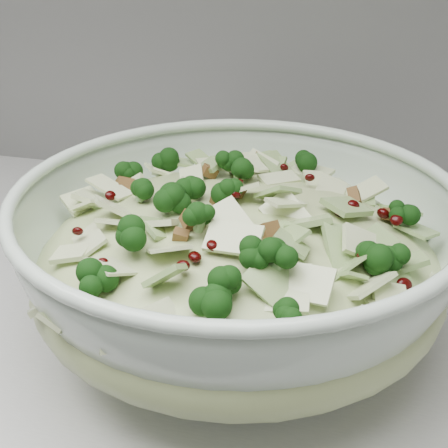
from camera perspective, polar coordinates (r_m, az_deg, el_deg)
name	(u,v)px	position (r m, az deg, el deg)	size (l,w,h in m)	color
mixing_bowl	(237,265)	(0.55, 1.22, -3.75)	(0.43, 0.43, 0.15)	silver
salad	(238,240)	(0.54, 1.24, -1.47)	(0.40, 0.40, 0.15)	#A3AD76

